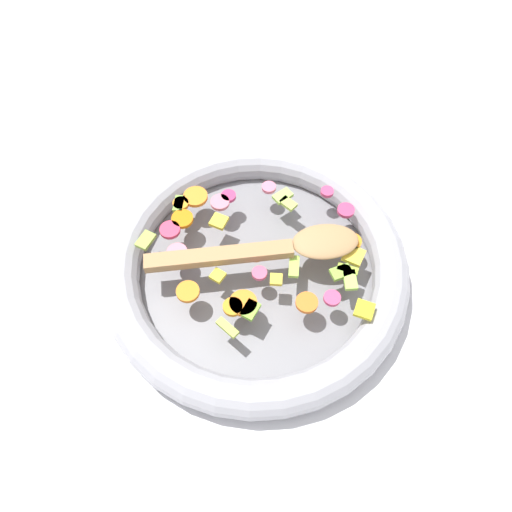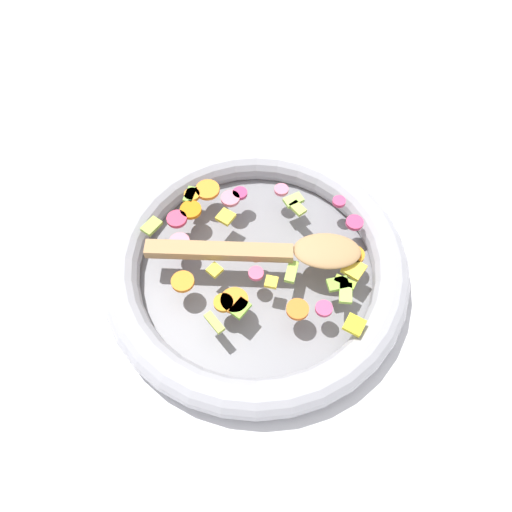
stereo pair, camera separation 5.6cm
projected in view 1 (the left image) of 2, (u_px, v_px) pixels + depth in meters
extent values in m
plane|color=silver|center=(256.00, 274.00, 0.71)|extent=(4.00, 4.00, 0.00)
cylinder|color=slate|center=(256.00, 272.00, 0.71)|extent=(0.37, 0.37, 0.01)
torus|color=#9E9EA5|center=(256.00, 265.00, 0.69)|extent=(0.42, 0.42, 0.05)
cylinder|color=orange|center=(196.00, 197.00, 0.72)|extent=(0.05, 0.05, 0.01)
cylinder|color=orange|center=(313.00, 246.00, 0.67)|extent=(0.04, 0.04, 0.01)
cylinder|color=orange|center=(307.00, 303.00, 0.63)|extent=(0.04, 0.04, 0.01)
cylinder|color=orange|center=(181.00, 204.00, 0.71)|extent=(0.03, 0.03, 0.01)
cylinder|color=orange|center=(233.00, 307.00, 0.63)|extent=(0.03, 0.03, 0.01)
cylinder|color=orange|center=(182.00, 219.00, 0.70)|extent=(0.04, 0.04, 0.01)
cylinder|color=orange|center=(188.00, 292.00, 0.64)|extent=(0.04, 0.04, 0.01)
cylinder|color=orange|center=(243.00, 303.00, 0.63)|extent=(0.05, 0.05, 0.01)
cylinder|color=orange|center=(352.00, 244.00, 0.68)|extent=(0.04, 0.04, 0.01)
cylinder|color=orange|center=(256.00, 256.00, 0.67)|extent=(0.02, 0.02, 0.01)
cube|color=#94B346|center=(146.00, 240.00, 0.68)|extent=(0.03, 0.03, 0.01)
cube|color=#9FCD4B|center=(294.00, 267.00, 0.66)|extent=(0.02, 0.03, 0.01)
cube|color=#B0C44A|center=(227.00, 328.00, 0.61)|extent=(0.03, 0.03, 0.01)
cube|color=#97C236|center=(347.00, 270.00, 0.66)|extent=(0.03, 0.02, 0.01)
cube|color=#B5D456|center=(288.00, 204.00, 0.71)|extent=(0.03, 0.03, 0.01)
cube|color=#7FBA40|center=(179.00, 204.00, 0.71)|extent=(0.02, 0.03, 0.01)
cube|color=#7FB839|center=(250.00, 310.00, 0.63)|extent=(0.03, 0.03, 0.01)
cube|color=#AAD95B|center=(283.00, 196.00, 0.72)|extent=(0.03, 0.03, 0.01)
cube|color=#82B03D|center=(341.00, 272.00, 0.65)|extent=(0.03, 0.02, 0.01)
cube|color=#A6DD55|center=(350.00, 280.00, 0.65)|extent=(0.02, 0.03, 0.01)
cylinder|color=#D97285|center=(220.00, 202.00, 0.71)|extent=(0.04, 0.04, 0.01)
cylinder|color=#C53567|center=(229.00, 196.00, 0.72)|extent=(0.03, 0.03, 0.01)
cylinder|color=pink|center=(269.00, 187.00, 0.73)|extent=(0.02, 0.02, 0.01)
cylinder|color=pink|center=(177.00, 253.00, 0.67)|extent=(0.03, 0.03, 0.01)
cylinder|color=#C83B69|center=(346.00, 210.00, 0.71)|extent=(0.03, 0.03, 0.01)
cylinder|color=#D85073|center=(258.00, 274.00, 0.65)|extent=(0.03, 0.03, 0.01)
cylinder|color=#D03F6D|center=(327.00, 192.00, 0.72)|extent=(0.02, 0.02, 0.01)
cylinder|color=#D84471|center=(332.00, 298.00, 0.63)|extent=(0.03, 0.03, 0.01)
cylinder|color=#D63859|center=(170.00, 230.00, 0.69)|extent=(0.04, 0.04, 0.01)
cube|color=yellow|center=(276.00, 280.00, 0.65)|extent=(0.02, 0.02, 0.01)
cube|color=yellow|center=(218.00, 276.00, 0.65)|extent=(0.02, 0.02, 0.01)
cube|color=yellow|center=(219.00, 221.00, 0.70)|extent=(0.03, 0.03, 0.01)
cube|color=gold|center=(364.00, 310.00, 0.63)|extent=(0.03, 0.03, 0.01)
cube|color=yellow|center=(354.00, 255.00, 0.67)|extent=(0.04, 0.04, 0.01)
cube|color=#A87F51|center=(219.00, 255.00, 0.66)|extent=(0.20, 0.03, 0.01)
ellipsoid|color=#A87F51|center=(326.00, 244.00, 0.67)|extent=(0.09, 0.06, 0.01)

